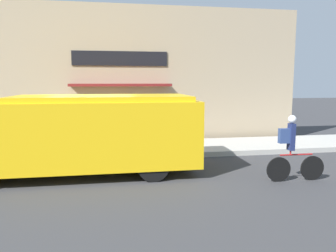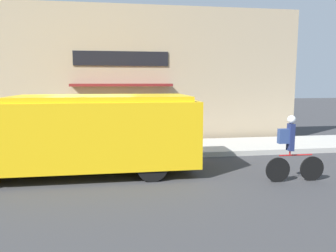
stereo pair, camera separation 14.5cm
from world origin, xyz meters
The scene contains 5 objects.
ground_plane centered at (0.00, 0.00, 0.00)m, with size 70.00×70.00×0.00m, color #38383A.
sidewalk centered at (0.00, 1.27, 0.09)m, with size 28.00×2.53×0.17m.
storefront centered at (0.02, 2.90, 2.71)m, with size 16.61×0.87×5.43m.
school_bus centered at (-0.10, -1.31, 1.10)m, with size 6.67×2.72×2.11m.
cyclist centered at (5.01, -2.87, 0.81)m, with size 1.53×0.20×1.67m.
Camera 2 is at (0.76, -10.23, 2.49)m, focal length 35.00 mm.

